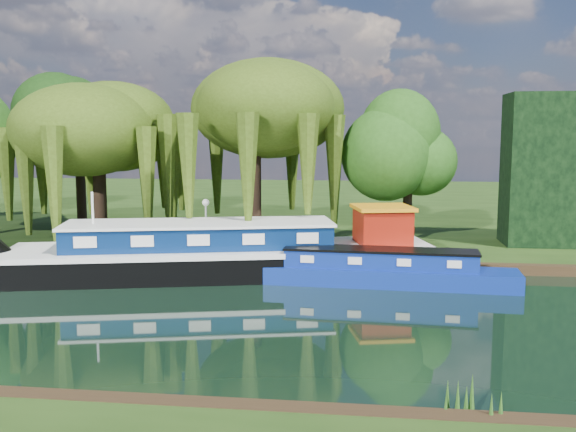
# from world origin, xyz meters

# --- Properties ---
(ground) EXTENTS (120.00, 120.00, 0.00)m
(ground) POSITION_xyz_m (0.00, 0.00, 0.00)
(ground) COLOR black
(far_bank) EXTENTS (120.00, 52.00, 0.45)m
(far_bank) POSITION_xyz_m (0.00, 34.00, 0.23)
(far_bank) COLOR #1A340E
(far_bank) RESTS_ON ground
(dutch_barge) EXTENTS (19.34, 8.55, 3.98)m
(dutch_barge) POSITION_xyz_m (2.49, 6.38, 0.99)
(dutch_barge) COLOR black
(dutch_barge) RESTS_ON ground
(narrowboat) EXTENTS (11.47, 2.56, 1.66)m
(narrowboat) POSITION_xyz_m (9.29, 5.36, 0.59)
(narrowboat) COLOR navy
(narrowboat) RESTS_ON ground
(willow_left) EXTENTS (6.82, 6.82, 8.17)m
(willow_left) POSITION_xyz_m (-5.71, 11.77, 6.38)
(willow_left) COLOR black
(willow_left) RESTS_ON far_bank
(willow_right) EXTENTS (7.35, 7.35, 8.95)m
(willow_right) POSITION_xyz_m (2.82, 11.80, 6.98)
(willow_right) COLOR black
(willow_right) RESTS_ON far_bank
(tree_far_mid) EXTENTS (5.40, 5.40, 8.84)m
(tree_far_mid) POSITION_xyz_m (-9.53, 17.64, 6.55)
(tree_far_mid) COLOR black
(tree_far_mid) RESTS_ON far_bank
(tree_far_right) EXTENTS (4.29, 4.29, 7.02)m
(tree_far_right) POSITION_xyz_m (10.86, 13.19, 5.30)
(tree_far_right) COLOR black
(tree_far_right) RESTS_ON far_bank
(conifer_hedge) EXTENTS (6.00, 3.00, 8.00)m
(conifer_hedge) POSITION_xyz_m (19.00, 14.00, 4.45)
(conifer_hedge) COLOR black
(conifer_hedge) RESTS_ON far_bank
(lamppost) EXTENTS (0.36, 0.36, 2.56)m
(lamppost) POSITION_xyz_m (0.50, 10.50, 2.42)
(lamppost) COLOR silver
(lamppost) RESTS_ON far_bank
(mooring_posts) EXTENTS (19.16, 0.16, 1.00)m
(mooring_posts) POSITION_xyz_m (-0.50, 8.40, 0.95)
(mooring_posts) COLOR silver
(mooring_posts) RESTS_ON far_bank
(reeds_near) EXTENTS (33.70, 1.50, 1.10)m
(reeds_near) POSITION_xyz_m (6.87, -7.57, 0.55)
(reeds_near) COLOR #224712
(reeds_near) RESTS_ON ground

